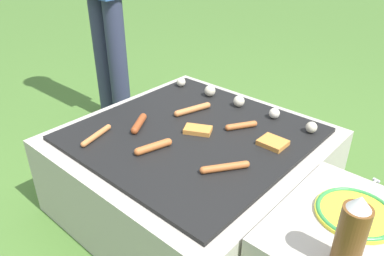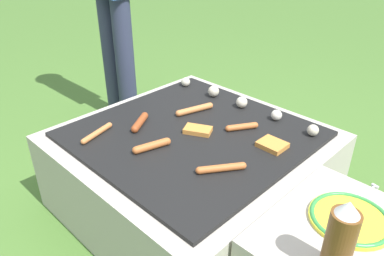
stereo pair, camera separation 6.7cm
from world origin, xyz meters
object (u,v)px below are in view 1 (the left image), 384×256
Objects in this scene: plate_colorful at (356,213)px; condiment_bottle at (351,234)px; sausage_front_center at (193,109)px; fork_utensil at (365,189)px.

condiment_bottle reaches higher than plate_colorful.
sausage_front_center is 0.85m from plate_colorful.
sausage_front_center is at bearing 167.18° from plate_colorful.
fork_utensil is (-0.02, 0.14, -0.01)m from plate_colorful.
condiment_bottle is 1.27× the size of fork_utensil.
fork_utensil is (0.81, -0.04, -0.01)m from sausage_front_center.
sausage_front_center is at bearing 155.85° from condiment_bottle.
plate_colorful reaches higher than fork_utensil.
condiment_bottle is at bearing -78.44° from fork_utensil.
condiment_bottle is (0.05, -0.20, 0.10)m from plate_colorful.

